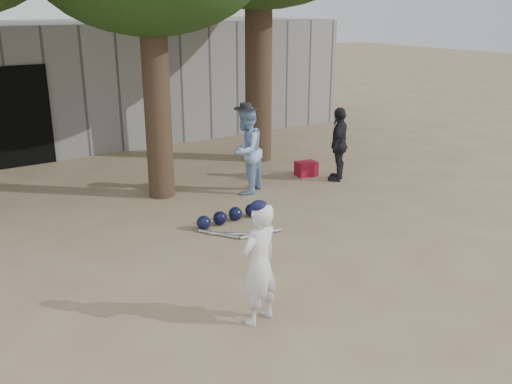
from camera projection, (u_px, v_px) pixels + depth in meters
ground at (260, 293)px, 7.15m from camera, size 70.00×70.00×0.00m
boy_player at (259, 264)px, 6.30m from camera, size 0.59×0.46×1.42m
spectator_blue at (246, 151)px, 10.70m from camera, size 1.01×0.96×1.65m
spectator_dark at (339, 144)px, 11.51m from camera, size 0.92×0.83×1.50m
red_bag at (306, 169)px, 11.98m from camera, size 0.47×0.39×0.30m
back_building at (38, 82)px, 14.84m from camera, size 16.00×5.24×3.00m
helmet_row at (228, 216)px, 9.41m from camera, size 1.19×0.30×0.23m
bat_pile at (240, 234)px, 8.91m from camera, size 1.12×0.76×0.06m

